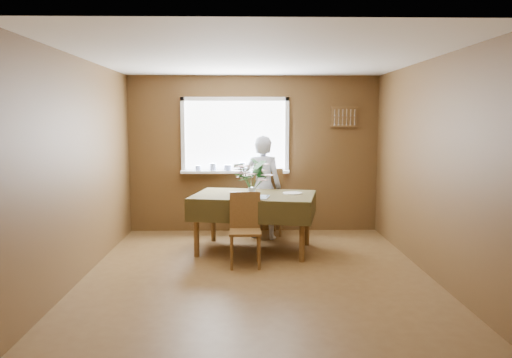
{
  "coord_description": "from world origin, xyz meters",
  "views": [
    {
      "loc": [
        -0.13,
        -5.76,
        1.8
      ],
      "look_at": [
        0.0,
        0.55,
        1.05
      ],
      "focal_mm": 35.0,
      "sensor_mm": 36.0,
      "label": 1
    }
  ],
  "objects_px": {
    "chair_far": "(266,199)",
    "flower_bouquet": "(252,175)",
    "chair_near": "(245,225)",
    "seated_woman": "(263,187)",
    "dining_table": "(254,201)"
  },
  "relations": [
    {
      "from": "chair_far",
      "to": "chair_near",
      "type": "xyz_separation_m",
      "value": [
        -0.33,
        -1.55,
        -0.08
      ]
    },
    {
      "from": "chair_far",
      "to": "flower_bouquet",
      "type": "distance_m",
      "value": 1.23
    },
    {
      "from": "dining_table",
      "to": "flower_bouquet",
      "type": "xyz_separation_m",
      "value": [
        -0.03,
        -0.21,
        0.38
      ]
    },
    {
      "from": "chair_near",
      "to": "chair_far",
      "type": "bearing_deg",
      "value": 77.35
    },
    {
      "from": "chair_near",
      "to": "seated_woman",
      "type": "height_order",
      "value": "seated_woman"
    },
    {
      "from": "dining_table",
      "to": "chair_near",
      "type": "xyz_separation_m",
      "value": [
        -0.12,
        -0.66,
        -0.2
      ]
    },
    {
      "from": "chair_far",
      "to": "flower_bouquet",
      "type": "xyz_separation_m",
      "value": [
        -0.24,
        -1.1,
        0.5
      ]
    },
    {
      "from": "seated_woman",
      "to": "chair_near",
      "type": "bearing_deg",
      "value": 96.12
    },
    {
      "from": "dining_table",
      "to": "flower_bouquet",
      "type": "bearing_deg",
      "value": -88.09
    },
    {
      "from": "chair_far",
      "to": "seated_woman",
      "type": "relative_size",
      "value": 0.68
    },
    {
      "from": "seated_woman",
      "to": "flower_bouquet",
      "type": "height_order",
      "value": "seated_woman"
    },
    {
      "from": "chair_near",
      "to": "seated_woman",
      "type": "relative_size",
      "value": 0.58
    },
    {
      "from": "chair_far",
      "to": "seated_woman",
      "type": "bearing_deg",
      "value": 59.1
    },
    {
      "from": "chair_near",
      "to": "flower_bouquet",
      "type": "relative_size",
      "value": 1.8
    },
    {
      "from": "dining_table",
      "to": "chair_near",
      "type": "relative_size",
      "value": 2.0
    }
  ]
}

